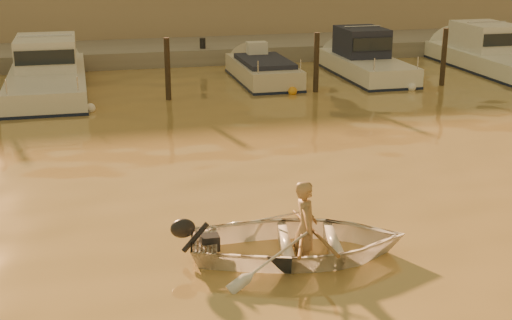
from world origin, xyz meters
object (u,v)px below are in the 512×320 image
object	(u,v)px
moored_boat_3	(263,75)
moored_boat_4	(366,60)
person	(306,227)
moored_boat_2	(47,74)
dinghy	(299,242)
moored_boat_5	(494,54)

from	to	relation	value
moored_boat_3	moored_boat_4	distance (m)	4.02
moored_boat_4	person	bearing A→B (deg)	-115.80
moored_boat_4	moored_boat_3	bearing A→B (deg)	180.00
moored_boat_4	moored_boat_2	bearing A→B (deg)	180.00
person	moored_boat_4	xyz separation A→B (m)	(6.98, 14.43, 0.12)
moored_boat_3	person	bearing A→B (deg)	-101.66
dinghy	moored_boat_3	size ratio (longest dim) A/B	0.67
moored_boat_5	moored_boat_2	bearing A→B (deg)	180.00
dinghy	moored_boat_5	xyz separation A→B (m)	(12.40, 14.41, 0.37)
person	moored_boat_4	bearing A→B (deg)	-15.74
moored_boat_4	moored_boat_5	size ratio (longest dim) A/B	0.80
moored_boat_2	moored_boat_3	size ratio (longest dim) A/B	1.53
moored_boat_5	person	bearing A→B (deg)	-130.46
person	moored_boat_2	xyz separation A→B (m)	(-4.55, 14.43, 0.12)
moored_boat_2	moored_boat_3	bearing A→B (deg)	0.00
moored_boat_3	moored_boat_2	bearing A→B (deg)	180.00
moored_boat_5	moored_boat_4	bearing A→B (deg)	180.00
moored_boat_3	moored_boat_4	world-z (taller)	moored_boat_4
moored_boat_3	moored_boat_5	bearing A→B (deg)	0.00
dinghy	moored_boat_3	xyz separation A→B (m)	(3.08, 14.41, -0.03)
dinghy	moored_boat_4	bearing A→B (deg)	-16.08
dinghy	moored_boat_4	xyz separation A→B (m)	(7.07, 14.41, 0.37)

